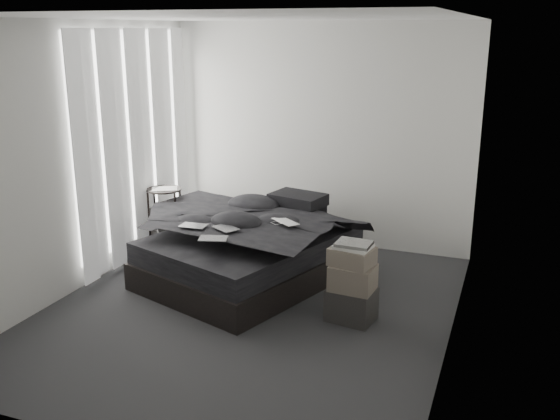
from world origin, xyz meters
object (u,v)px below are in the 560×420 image
(box_lower, at_px, (351,304))
(bed, at_px, (250,266))
(side_stand, at_px, (166,220))
(laptop, at_px, (281,216))

(box_lower, bearing_deg, bed, 155.56)
(bed, height_order, side_stand, side_stand)
(side_stand, height_order, box_lower, side_stand)
(side_stand, distance_m, box_lower, 2.69)
(laptop, bearing_deg, box_lower, 7.08)
(bed, xyz_separation_m, box_lower, (1.23, -0.56, 0.01))
(laptop, distance_m, side_stand, 1.75)
(laptop, height_order, side_stand, laptop)
(laptop, height_order, box_lower, laptop)
(bed, distance_m, side_stand, 1.36)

